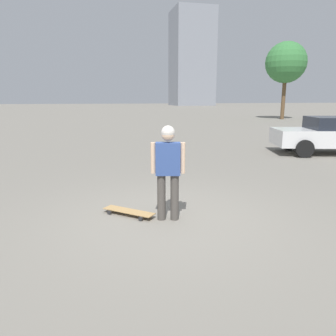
% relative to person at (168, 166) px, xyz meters
% --- Properties ---
extents(ground_plane, '(220.00, 220.00, 0.00)m').
position_rel_person_xyz_m(ground_plane, '(0.00, 0.00, -0.94)').
color(ground_plane, gray).
extents(person, '(0.29, 0.56, 1.60)m').
position_rel_person_xyz_m(person, '(0.00, 0.00, 0.00)').
color(person, '#4C4742').
rests_on(person, ground_plane).
extents(skateboard, '(0.82, 0.89, 0.08)m').
position_rel_person_xyz_m(skateboard, '(-0.35, -0.63, -0.87)').
color(skateboard, tan).
rests_on(skateboard, ground_plane).
extents(car_parked_near, '(2.77, 4.41, 1.36)m').
position_rel_person_xyz_m(car_parked_near, '(-5.18, 7.44, -0.23)').
color(car_parked_near, silver).
rests_on(car_parked_near, ground_plane).
extents(building_block_distant, '(10.51, 10.08, 24.15)m').
position_rel_person_xyz_m(building_block_distant, '(-80.97, 25.37, 11.13)').
color(building_block_distant, gray).
rests_on(building_block_distant, ground_plane).
extents(tree_distant, '(3.77, 3.77, 7.14)m').
position_rel_person_xyz_m(tree_distant, '(-23.35, 16.78, 4.28)').
color(tree_distant, brown).
rests_on(tree_distant, ground_plane).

